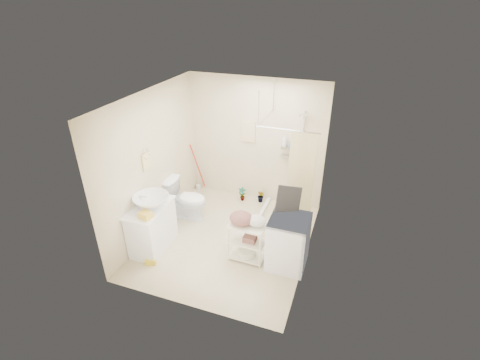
# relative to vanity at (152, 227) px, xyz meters

# --- Properties ---
(floor) EXTENTS (3.20, 3.20, 0.00)m
(floor) POSITION_rel_vanity_xyz_m (1.16, 0.60, -0.41)
(floor) COLOR beige
(floor) RESTS_ON ground
(ceiling) EXTENTS (2.80, 3.20, 0.04)m
(ceiling) POSITION_rel_vanity_xyz_m (1.16, 0.60, 2.19)
(ceiling) COLOR silver
(ceiling) RESTS_ON ground
(wall_back) EXTENTS (2.80, 0.04, 2.60)m
(wall_back) POSITION_rel_vanity_xyz_m (1.16, 2.20, 0.89)
(wall_back) COLOR beige
(wall_back) RESTS_ON ground
(wall_front) EXTENTS (2.80, 0.04, 2.60)m
(wall_front) POSITION_rel_vanity_xyz_m (1.16, -1.00, 0.89)
(wall_front) COLOR beige
(wall_front) RESTS_ON ground
(wall_left) EXTENTS (0.04, 3.20, 2.60)m
(wall_left) POSITION_rel_vanity_xyz_m (-0.24, 0.60, 0.89)
(wall_left) COLOR beige
(wall_left) RESTS_ON ground
(wall_right) EXTENTS (0.04, 3.20, 2.60)m
(wall_right) POSITION_rel_vanity_xyz_m (2.56, 0.60, 0.89)
(wall_right) COLOR beige
(wall_right) RESTS_ON ground
(vanity) EXTENTS (0.57, 0.96, 0.82)m
(vanity) POSITION_rel_vanity_xyz_m (0.00, 0.00, 0.00)
(vanity) COLOR white
(vanity) RESTS_ON ground
(sink) EXTENTS (0.75, 0.75, 0.20)m
(sink) POSITION_rel_vanity_xyz_m (0.04, 0.02, 0.51)
(sink) COLOR silver
(sink) RESTS_ON vanity
(counter_basket) EXTENTS (0.22, 0.19, 0.11)m
(counter_basket) POSITION_rel_vanity_xyz_m (0.13, -0.30, 0.47)
(counter_basket) COLOR gold
(counter_basket) RESTS_ON vanity
(floor_basket) EXTENTS (0.31, 0.27, 0.14)m
(floor_basket) POSITION_rel_vanity_xyz_m (0.18, -0.40, -0.34)
(floor_basket) COLOR gold
(floor_basket) RESTS_ON ground
(toilet) EXTENTS (0.81, 0.47, 0.82)m
(toilet) POSITION_rel_vanity_xyz_m (0.12, 1.04, -0.00)
(toilet) COLOR white
(toilet) RESTS_ON ground
(mop) EXTENTS (0.13, 0.13, 1.12)m
(mop) POSITION_rel_vanity_xyz_m (-0.15, 2.10, 0.15)
(mop) COLOR #BD1704
(mop) RESTS_ON ground
(potted_plant_a) EXTENTS (0.17, 0.13, 0.31)m
(potted_plant_a) POSITION_rel_vanity_xyz_m (0.95, 1.98, -0.26)
(potted_plant_a) COLOR brown
(potted_plant_a) RESTS_ON ground
(potted_plant_b) EXTENTS (0.20, 0.20, 0.29)m
(potted_plant_b) POSITION_rel_vanity_xyz_m (1.35, 2.04, -0.27)
(potted_plant_b) COLOR #99472E
(potted_plant_b) RESTS_ON ground
(hanging_towel) EXTENTS (0.28, 0.03, 0.42)m
(hanging_towel) POSITION_rel_vanity_xyz_m (1.01, 2.18, 1.09)
(hanging_towel) COLOR beige
(hanging_towel) RESTS_ON wall_back
(towel_ring) EXTENTS (0.04, 0.22, 0.34)m
(towel_ring) POSITION_rel_vanity_xyz_m (-0.22, 0.40, 1.06)
(towel_ring) COLOR #EAD389
(towel_ring) RESTS_ON wall_left
(tp_holder) EXTENTS (0.08, 0.12, 0.14)m
(tp_holder) POSITION_rel_vanity_xyz_m (-0.20, 0.65, 0.31)
(tp_holder) COLOR white
(tp_holder) RESTS_ON wall_left
(shower) EXTENTS (1.10, 1.10, 2.10)m
(shower) POSITION_rel_vanity_xyz_m (2.01, 1.65, 0.64)
(shower) COLOR silver
(shower) RESTS_ON ground
(shampoo_bottle_a) EXTENTS (0.10, 0.10, 0.22)m
(shampoo_bottle_a) POSITION_rel_vanity_xyz_m (1.77, 2.12, 1.02)
(shampoo_bottle_a) COLOR silver
(shampoo_bottle_a) RESTS_ON shower
(shampoo_bottle_b) EXTENTS (0.08, 0.08, 0.16)m
(shampoo_bottle_b) POSITION_rel_vanity_xyz_m (1.89, 2.14, 0.99)
(shampoo_bottle_b) COLOR #4B6CA6
(shampoo_bottle_b) RESTS_ON shower
(washing_machine) EXTENTS (0.61, 0.63, 0.89)m
(washing_machine) POSITION_rel_vanity_xyz_m (2.30, 0.34, 0.03)
(washing_machine) COLOR white
(washing_machine) RESTS_ON ground
(laundry_rack) EXTENTS (0.60, 0.36, 0.81)m
(laundry_rack) POSITION_rel_vanity_xyz_m (1.64, 0.26, -0.01)
(laundry_rack) COLOR beige
(laundry_rack) RESTS_ON ground
(ironing_board) EXTENTS (0.39, 0.24, 1.34)m
(ironing_board) POSITION_rel_vanity_xyz_m (2.20, 0.46, 0.26)
(ironing_board) COLOR black
(ironing_board) RESTS_ON ground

